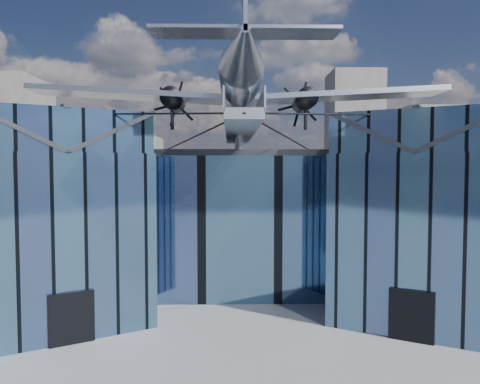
{
  "coord_description": "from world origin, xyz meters",
  "views": [
    {
      "loc": [
        -0.62,
        -27.42,
        8.74
      ],
      "look_at": [
        0.0,
        2.0,
        7.2
      ],
      "focal_mm": 35.0,
      "sensor_mm": 36.0,
      "label": 1
    }
  ],
  "objects": [
    {
      "name": "ground_plane",
      "position": [
        0.0,
        0.0,
        0.0
      ],
      "size": [
        120.0,
        120.0,
        0.0
      ],
      "primitive_type": "plane",
      "color": "gray"
    },
    {
      "name": "museum",
      "position": [
        0.0,
        5.82,
        5.54
      ],
      "size": [
        32.88,
        24.5,
        17.6
      ],
      "color": "#46678F",
      "rests_on": "ground"
    },
    {
      "name": "bg_towers",
      "position": [
        1.45,
        50.49,
        10.01
      ],
      "size": [
        77.0,
        24.5,
        26.0
      ],
      "color": "slate",
      "rests_on": "ground"
    }
  ]
}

